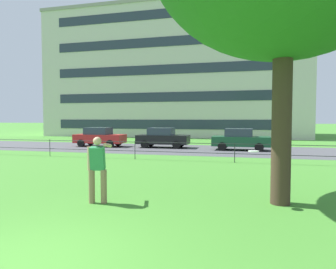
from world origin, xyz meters
TOP-DOWN VIEW (x-y plane):
  - ground_plane at (0.00, 0.00)m, footprint 300.00×300.00m
  - street_strip at (0.00, 18.06)m, footprint 80.00×7.70m
  - park_fence at (-0.00, 12.04)m, footprint 37.95×0.04m
  - person_thrower at (-0.54, 3.44)m, footprint 0.51×0.85m
  - frisbee at (3.44, 4.20)m, footprint 0.38×0.38m
  - car_red_far_left at (-8.24, 18.67)m, footprint 4.03×1.87m
  - car_black_right at (-3.01, 18.97)m, footprint 4.02×1.85m
  - car_dark_green_far_right at (2.88, 18.44)m, footprint 4.03×1.87m
  - apartment_building_background at (-6.05, 38.67)m, footprint 32.90×16.21m

SIDE VIEW (x-z plane):
  - ground_plane at x=0.00m, z-range 0.00..0.00m
  - street_strip at x=0.00m, z-range 0.00..0.01m
  - park_fence at x=0.00m, z-range 0.18..1.18m
  - car_red_far_left at x=-8.24m, z-range 0.01..1.55m
  - car_black_right at x=-3.01m, z-range 0.01..1.55m
  - car_dark_green_far_right at x=2.88m, z-range 0.01..1.55m
  - person_thrower at x=-0.54m, z-range 0.07..1.83m
  - frisbee at x=3.44m, z-range 1.39..1.42m
  - apartment_building_background at x=-6.05m, z-range 0.00..16.36m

